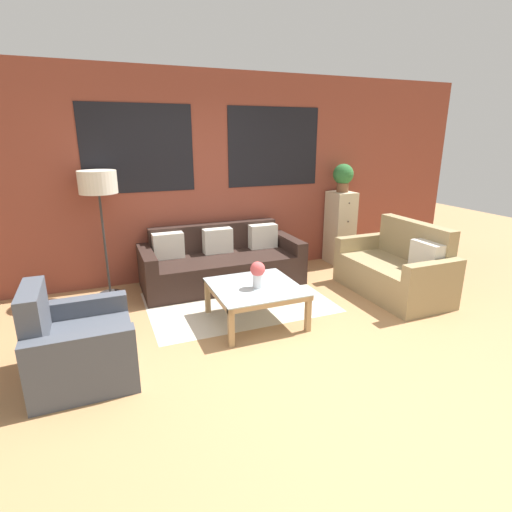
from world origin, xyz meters
The scene contains 11 objects.
ground_plane centered at (0.00, 0.00, 0.00)m, with size 16.00×16.00×0.00m, color #AD7F51.
wall_back_brick centered at (0.00, 2.44, 1.41)m, with size 8.40×0.09×2.80m.
rug centered at (-0.04, 1.24, 0.00)m, with size 2.16×1.47×0.00m.
couch_dark centered at (-0.02, 1.95, 0.28)m, with size 2.14×0.88×0.78m.
settee_vintage centered at (1.93, 0.75, 0.31)m, with size 0.80×1.46×0.92m.
armchair_corner centered at (-1.80, 0.28, 0.28)m, with size 0.80×0.88×0.84m.
coffee_table centered at (-0.04, 0.68, 0.36)m, with size 0.92×0.92×0.42m.
floor_lamp centered at (-1.48, 2.10, 1.38)m, with size 0.45×0.45×1.57m.
drawer_cabinet centered at (2.00, 2.16, 0.56)m, with size 0.35×0.42×1.13m.
potted_plant centered at (2.00, 2.16, 1.37)m, with size 0.31×0.31×0.42m.
flower_vase centered at (-0.03, 0.63, 0.58)m, with size 0.16×0.16×0.29m.
Camera 1 is at (-1.55, -3.03, 1.97)m, focal length 28.00 mm.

